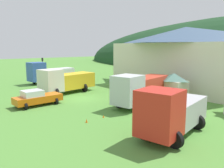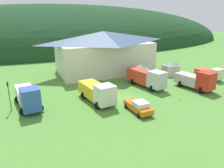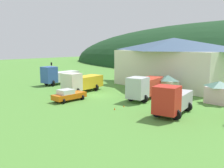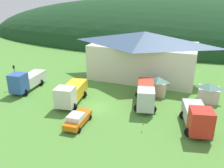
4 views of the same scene
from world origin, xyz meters
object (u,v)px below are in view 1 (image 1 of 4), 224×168
play_shed_cream (174,87)px  traffic_cone_mid_row (87,123)px  service_pickup_orange (37,98)px  crane_truck_red (171,112)px  box_truck_blue (49,73)px  heavy_rig_striped (65,81)px  depot_building (184,57)px  tow_truck_silver (140,88)px  traffic_light_west (43,67)px  traffic_cone_near_pickup (103,118)px

play_shed_cream → traffic_cone_mid_row: play_shed_cream is taller
service_pickup_orange → crane_truck_red: bearing=103.6°
box_truck_blue → heavy_rig_striped: 9.80m
depot_building → crane_truck_red: (10.64, -16.97, -2.87)m
tow_truck_silver → traffic_cone_mid_row: (1.35, -7.45, -1.79)m
depot_building → traffic_light_west: size_ratio=5.03×
traffic_light_west → heavy_rig_striped: bearing=-8.6°
box_truck_blue → service_pickup_orange: box_truck_blue is taller
play_shed_cream → traffic_cone_near_pickup: (0.19, -9.92, -1.61)m
heavy_rig_striped → tow_truck_silver: (10.43, 3.28, 0.12)m
heavy_rig_striped → tow_truck_silver: size_ratio=0.94×
traffic_light_west → traffic_cone_near_pickup: bearing=-10.0°
play_shed_cream → heavy_rig_striped: heavy_rig_striped is taller
box_truck_blue → crane_truck_red: box_truck_blue is taller
play_shed_cream → box_truck_blue: 21.78m
tow_truck_silver → service_pickup_orange: bearing=-50.2°
tow_truck_silver → heavy_rig_striped: bearing=-85.8°
play_shed_cream → crane_truck_red: size_ratio=0.43×
tow_truck_silver → play_shed_cream: bearing=154.4°
box_truck_blue → service_pickup_orange: size_ratio=1.65×
heavy_rig_striped → traffic_cone_near_pickup: bearing=69.1°
depot_building → traffic_cone_mid_row: bearing=-76.6°
service_pickup_orange → heavy_rig_striped: bearing=-146.3°
box_truck_blue → tow_truck_silver: (20.06, 1.44, 0.08)m
traffic_light_west → traffic_cone_near_pickup: (23.49, -4.12, -2.54)m
service_pickup_orange → traffic_cone_mid_row: bearing=94.9°
depot_building → play_shed_cream: (4.36, -8.24, -2.96)m
heavy_rig_striped → crane_truck_red: 17.70m
tow_truck_silver → traffic_cone_mid_row: 7.78m
play_shed_cream → traffic_light_west: 24.03m
box_truck_blue → crane_truck_red: (27.29, -2.98, -0.01)m
box_truck_blue → traffic_cone_mid_row: box_truck_blue is taller
traffic_cone_near_pickup → crane_truck_red: bearing=11.0°
play_shed_cream → service_pickup_orange: (-7.41, -12.88, -0.78)m
heavy_rig_striped → tow_truck_silver: bearing=97.9°
traffic_light_west → crane_truck_red: bearing=-5.7°
depot_building → traffic_light_west: 23.66m
depot_building → traffic_light_west: (-18.94, -14.04, -2.03)m
crane_truck_red → traffic_cone_mid_row: size_ratio=11.53×
play_shed_cream → box_truck_blue: (-21.01, -5.75, 0.10)m
play_shed_cream → box_truck_blue: size_ratio=0.39×
box_truck_blue → traffic_cone_mid_row: bearing=67.5°
play_shed_cream → service_pickup_orange: 14.88m
tow_truck_silver → depot_building: bearing=-178.0°
traffic_cone_near_pickup → tow_truck_silver: bearing=101.4°
depot_building → service_pickup_orange: 21.66m
depot_building → heavy_rig_striped: depot_building is taller
service_pickup_orange → depot_building: bearing=168.6°
depot_building → box_truck_blue: size_ratio=2.58×
traffic_light_west → traffic_cone_near_pickup: traffic_light_west is taller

